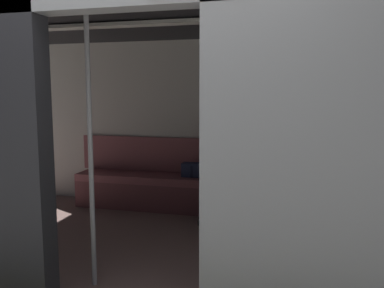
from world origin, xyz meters
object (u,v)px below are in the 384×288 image
Objects in this scene: book at (259,179)px; train_car at (174,87)px; bench_seat at (206,186)px; grab_pole_door at (90,149)px; person_seated at (224,161)px; handbag at (193,170)px; grab_pole_far at (208,153)px.

train_car is at bearing 53.92° from book.
bench_seat is at bearing -0.53° from book.
book is 2.38m from grab_pole_door.
handbag is (0.40, -0.11, -0.14)m from person_seated.
book is 0.11× the size of grab_pole_door.
handbag is (0.18, -0.05, 0.18)m from bench_seat.
train_car reaches higher than bench_seat.
handbag is 1.18× the size of book.
grab_pole_door reaches higher than bench_seat.
handbag is at bearing -97.08° from grab_pole_door.
train_car is 5.53× the size of person_seated.
handbag is 0.12× the size of grab_pole_door.
person_seated is 0.56× the size of grab_pole_door.
grab_pole_door is at bearing 82.92° from handbag.
bench_seat is at bearing -93.26° from train_car.
person_seated is at bearing 9.49° from book.
bench_seat is at bearing 164.06° from handbag.
grab_pole_door is at bearing 56.56° from book.
person_seated is 4.45× the size of handbag.
person_seated is 0.43m from handbag.
train_car is 1.62m from bench_seat.
grab_pole_far is (-0.87, -0.01, 0.00)m from grab_pole_door.
grab_pole_door is at bearing 66.57° from train_car.
handbag is at bearing -15.94° from bench_seat.
grab_pole_far is at bearing 96.58° from person_seated.
train_car reaches higher than book.
book is (-0.62, -0.06, 0.11)m from bench_seat.
bench_seat is 2.16m from grab_pole_door.
grab_pole_door is (1.06, 2.05, 0.60)m from book.
grab_pole_door is at bearing 77.61° from bench_seat.
bench_seat is at bearing -77.57° from grab_pole_far.
handbag reaches higher than book.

